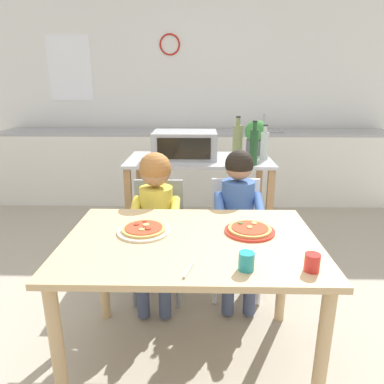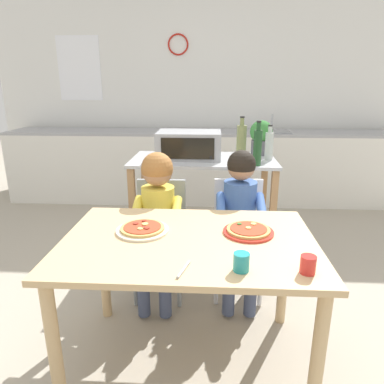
{
  "view_description": "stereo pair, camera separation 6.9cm",
  "coord_description": "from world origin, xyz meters",
  "px_view_note": "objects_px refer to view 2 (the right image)",
  "views": [
    {
      "loc": [
        0.04,
        -1.59,
        1.47
      ],
      "look_at": [
        0.0,
        0.3,
        0.88
      ],
      "focal_mm": 32.8,
      "sensor_mm": 36.0,
      "label": 1
    },
    {
      "loc": [
        0.11,
        -1.58,
        1.47
      ],
      "look_at": [
        0.0,
        0.3,
        0.88
      ],
      "focal_mm": 32.8,
      "sensor_mm": 36.0,
      "label": 2
    }
  ],
  "objects_px": {
    "pizza_plate_cream": "(143,229)",
    "serving_spoon": "(185,269)",
    "toaster_oven": "(189,145)",
    "bottle_brown_beer": "(269,145)",
    "dining_chair_left": "(160,230)",
    "bottle_clear_vinegar": "(241,143)",
    "drinking_cup_teal": "(241,262)",
    "drinking_cup_red": "(308,265)",
    "dining_table": "(189,258)",
    "child_in_blue_striped_shirt": "(240,210)",
    "bottle_squat_spirits": "(258,147)",
    "potted_herb_plant": "(261,137)",
    "dining_chair_right": "(238,229)",
    "pizza_plate_red_rimmed": "(248,231)",
    "kitchen_island_cart": "(203,192)",
    "child_in_yellow_shirt": "(157,208)"
  },
  "relations": [
    {
      "from": "bottle_clear_vinegar",
      "to": "drinking_cup_red",
      "type": "height_order",
      "value": "bottle_clear_vinegar"
    },
    {
      "from": "dining_chair_right",
      "to": "drinking_cup_red",
      "type": "height_order",
      "value": "dining_chair_right"
    },
    {
      "from": "toaster_oven",
      "to": "bottle_brown_beer",
      "type": "relative_size",
      "value": 1.84
    },
    {
      "from": "drinking_cup_red",
      "to": "serving_spoon",
      "type": "distance_m",
      "value": 0.5
    },
    {
      "from": "toaster_oven",
      "to": "child_in_yellow_shirt",
      "type": "bearing_deg",
      "value": -103.86
    },
    {
      "from": "toaster_oven",
      "to": "serving_spoon",
      "type": "distance_m",
      "value": 1.57
    },
    {
      "from": "child_in_blue_striped_shirt",
      "to": "drinking_cup_teal",
      "type": "xyz_separation_m",
      "value": [
        -0.07,
        -0.9,
        0.1
      ]
    },
    {
      "from": "drinking_cup_teal",
      "to": "toaster_oven",
      "type": "bearing_deg",
      "value": 101.48
    },
    {
      "from": "dining_chair_right",
      "to": "serving_spoon",
      "type": "height_order",
      "value": "dining_chair_right"
    },
    {
      "from": "dining_table",
      "to": "child_in_blue_striped_shirt",
      "type": "xyz_separation_m",
      "value": [
        0.3,
        0.6,
        0.04
      ]
    },
    {
      "from": "serving_spoon",
      "to": "dining_table",
      "type": "bearing_deg",
      "value": 90.87
    },
    {
      "from": "child_in_yellow_shirt",
      "to": "pizza_plate_cream",
      "type": "height_order",
      "value": "child_in_yellow_shirt"
    },
    {
      "from": "bottle_squat_spirits",
      "to": "pizza_plate_cream",
      "type": "xyz_separation_m",
      "value": [
        -0.69,
        -0.91,
        -0.28
      ]
    },
    {
      "from": "dining_table",
      "to": "serving_spoon",
      "type": "xyz_separation_m",
      "value": [
        0.0,
        -0.31,
        0.11
      ]
    },
    {
      "from": "dining_chair_right",
      "to": "child_in_yellow_shirt",
      "type": "distance_m",
      "value": 0.6
    },
    {
      "from": "bottle_brown_beer",
      "to": "child_in_blue_striped_shirt",
      "type": "bearing_deg",
      "value": -113.52
    },
    {
      "from": "dining_chair_right",
      "to": "drinking_cup_red",
      "type": "relative_size",
      "value": 10.81
    },
    {
      "from": "bottle_squat_spirits",
      "to": "drinking_cup_teal",
      "type": "distance_m",
      "value": 1.33
    },
    {
      "from": "dining_chair_right",
      "to": "dining_chair_left",
      "type": "bearing_deg",
      "value": -175.57
    },
    {
      "from": "bottle_brown_beer",
      "to": "child_in_yellow_shirt",
      "type": "height_order",
      "value": "bottle_brown_beer"
    },
    {
      "from": "pizza_plate_red_rimmed",
      "to": "drinking_cup_teal",
      "type": "height_order",
      "value": "drinking_cup_teal"
    },
    {
      "from": "kitchen_island_cart",
      "to": "serving_spoon",
      "type": "bearing_deg",
      "value": -91.33
    },
    {
      "from": "potted_herb_plant",
      "to": "serving_spoon",
      "type": "distance_m",
      "value": 1.82
    },
    {
      "from": "kitchen_island_cart",
      "to": "child_in_blue_striped_shirt",
      "type": "relative_size",
      "value": 1.12
    },
    {
      "from": "bottle_brown_beer",
      "to": "bottle_squat_spirits",
      "type": "bearing_deg",
      "value": -120.0
    },
    {
      "from": "kitchen_island_cart",
      "to": "drinking_cup_red",
      "type": "relative_size",
      "value": 15.51
    },
    {
      "from": "drinking_cup_teal",
      "to": "drinking_cup_red",
      "type": "xyz_separation_m",
      "value": [
        0.27,
        -0.0,
        -0.0
      ]
    },
    {
      "from": "dining_table",
      "to": "pizza_plate_red_rimmed",
      "type": "height_order",
      "value": "pizza_plate_red_rimmed"
    },
    {
      "from": "drinking_cup_red",
      "to": "dining_chair_right",
      "type": "bearing_deg",
      "value": 101.11
    },
    {
      "from": "potted_herb_plant",
      "to": "serving_spoon",
      "type": "xyz_separation_m",
      "value": [
        -0.52,
        -1.72,
        -0.3
      ]
    },
    {
      "from": "dining_table",
      "to": "pizza_plate_cream",
      "type": "height_order",
      "value": "pizza_plate_cream"
    },
    {
      "from": "drinking_cup_teal",
      "to": "kitchen_island_cart",
      "type": "bearing_deg",
      "value": 97.35
    },
    {
      "from": "dining_chair_left",
      "to": "pizza_plate_cream",
      "type": "xyz_separation_m",
      "value": [
        -0.0,
        -0.6,
        0.26
      ]
    },
    {
      "from": "dining_chair_left",
      "to": "child_in_yellow_shirt",
      "type": "bearing_deg",
      "value": -90.0
    },
    {
      "from": "bottle_clear_vinegar",
      "to": "drinking_cup_teal",
      "type": "height_order",
      "value": "bottle_clear_vinegar"
    },
    {
      "from": "dining_table",
      "to": "child_in_blue_striped_shirt",
      "type": "distance_m",
      "value": 0.68
    },
    {
      "from": "pizza_plate_red_rimmed",
      "to": "drinking_cup_teal",
      "type": "distance_m",
      "value": 0.39
    },
    {
      "from": "toaster_oven",
      "to": "serving_spoon",
      "type": "xyz_separation_m",
      "value": [
        0.08,
        -1.55,
        -0.25
      ]
    },
    {
      "from": "child_in_yellow_shirt",
      "to": "drinking_cup_teal",
      "type": "relative_size",
      "value": 13.19
    },
    {
      "from": "bottle_squat_spirits",
      "to": "drinking_cup_red",
      "type": "height_order",
      "value": "bottle_squat_spirits"
    },
    {
      "from": "bottle_squat_spirits",
      "to": "drinking_cup_teal",
      "type": "xyz_separation_m",
      "value": [
        -0.21,
        -1.29,
        -0.25
      ]
    },
    {
      "from": "dining_table",
      "to": "drinking_cup_teal",
      "type": "xyz_separation_m",
      "value": [
        0.24,
        -0.29,
        0.14
      ]
    },
    {
      "from": "bottle_brown_beer",
      "to": "dining_chair_left",
      "type": "bearing_deg",
      "value": -147.53
    },
    {
      "from": "kitchen_island_cart",
      "to": "dining_chair_left",
      "type": "relative_size",
      "value": 1.44
    },
    {
      "from": "dining_chair_left",
      "to": "child_in_blue_striped_shirt",
      "type": "bearing_deg",
      "value": -8.1
    },
    {
      "from": "potted_herb_plant",
      "to": "drinking_cup_red",
      "type": "relative_size",
      "value": 3.86
    },
    {
      "from": "drinking_cup_red",
      "to": "dining_table",
      "type": "bearing_deg",
      "value": 149.45
    },
    {
      "from": "pizza_plate_cream",
      "to": "serving_spoon",
      "type": "distance_m",
      "value": 0.46
    },
    {
      "from": "kitchen_island_cart",
      "to": "child_in_yellow_shirt",
      "type": "distance_m",
      "value": 0.72
    },
    {
      "from": "toaster_oven",
      "to": "dining_table",
      "type": "distance_m",
      "value": 1.3
    }
  ]
}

